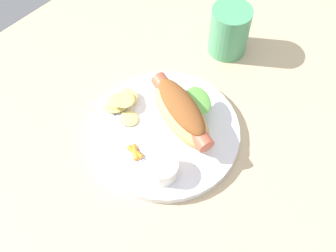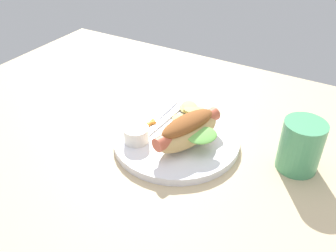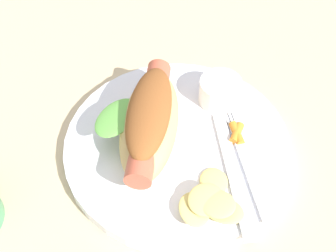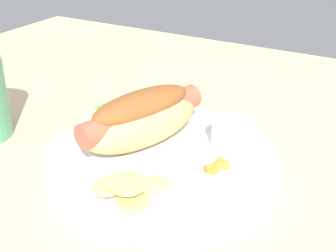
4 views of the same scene
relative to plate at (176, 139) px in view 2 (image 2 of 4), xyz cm
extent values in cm
cube|color=tan|center=(-2.68, -2.86, -1.70)|extent=(120.00, 90.00, 1.80)
cylinder|color=white|center=(0.00, 0.00, 0.00)|extent=(25.77, 25.77, 1.60)
ellipsoid|color=tan|center=(2.94, -0.92, 3.44)|extent=(10.43, 16.37, 5.28)
cylinder|color=#C1563D|center=(2.94, -0.92, 4.36)|extent=(7.46, 16.13, 2.78)
ellipsoid|color=brown|center=(2.94, -0.92, 5.62)|extent=(8.28, 13.73, 2.87)
ellipsoid|color=#6BB74C|center=(6.40, -1.67, 4.50)|extent=(7.13, 7.46, 1.47)
cylinder|color=white|center=(-6.26, -5.29, 2.36)|extent=(5.04, 5.04, 3.12)
cube|color=silver|center=(-6.81, 5.22, 1.00)|extent=(1.21, 12.78, 0.40)
cube|color=silver|center=(-7.26, -2.77, 1.00)|extent=(0.30, 3.20, 0.40)
cube|color=silver|center=(-6.81, -2.77, 1.00)|extent=(0.30, 3.20, 0.40)
cube|color=silver|center=(-6.36, -2.77, 1.00)|extent=(0.30, 3.20, 0.40)
cube|color=silver|center=(-5.01, 5.22, 0.98)|extent=(2.40, 16.05, 0.36)
ellipsoid|color=#DDC66F|center=(-2.91, 6.04, 1.05)|extent=(3.50, 3.85, 0.50)
ellipsoid|color=#DDC66F|center=(-2.60, 9.58, 1.40)|extent=(5.32, 4.98, 0.61)
ellipsoid|color=#DDC66F|center=(0.20, 9.25, 1.83)|extent=(3.10, 4.01, 0.84)
ellipsoid|color=#DDC66F|center=(-1.07, 8.72, 2.46)|extent=(5.16, 5.16, 0.76)
ellipsoid|color=#DDC66F|center=(-2.07, 9.49, 2.59)|extent=(4.72, 4.60, 0.80)
cylinder|color=orange|center=(-6.78, 0.47, 1.27)|extent=(1.08, 3.01, 0.93)
cylinder|color=orange|center=(-6.81, 0.43, 1.28)|extent=(2.31, 2.76, 0.95)
cylinder|color=#4C9E6B|center=(23.16, 4.84, 4.18)|extent=(7.64, 7.64, 9.97)
camera|label=1|loc=(-26.13, -24.96, 59.73)|focal=42.97mm
camera|label=2|loc=(28.11, -51.74, 44.50)|focal=38.32mm
camera|label=3|loc=(6.49, 28.82, 40.21)|focal=46.36mm
camera|label=4|loc=(-22.99, 38.83, 26.56)|focal=50.71mm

